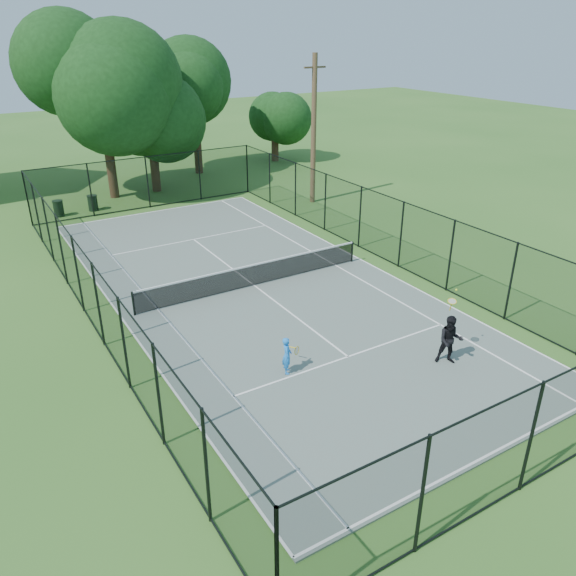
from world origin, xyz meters
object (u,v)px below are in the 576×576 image
tennis_net (254,274)px  player_blue (287,355)px  player_black (450,340)px  trash_bin_left (58,208)px  utility_pole (314,130)px  trash_bin_right (93,203)px

tennis_net → player_blue: bearing=-109.2°
player_blue → player_black: 5.12m
trash_bin_left → player_black: player_black is taller
tennis_net → player_blue: size_ratio=8.35×
player_black → trash_bin_left: bearing=108.4°
player_blue → player_black: bearing=-25.1°
tennis_net → player_black: 8.66m
utility_pole → trash_bin_left: bearing=160.0°
player_black → player_blue: bearing=154.9°
trash_bin_right → player_blue: player_blue is taller
tennis_net → trash_bin_right: tennis_net is taller
utility_pole → trash_bin_right: bearing=156.6°
tennis_net → trash_bin_left: size_ratio=11.04×
utility_pole → tennis_net: bearing=-134.5°
utility_pole → player_blue: size_ratio=6.97×
trash_bin_right → utility_pole: 13.45m
tennis_net → player_black: bearing=-73.2°
trash_bin_left → utility_pole: size_ratio=0.11×
tennis_net → trash_bin_right: size_ratio=11.20×
trash_bin_left → player_black: size_ratio=0.39×
trash_bin_left → utility_pole: utility_pole is taller
trash_bin_right → player_blue: 20.26m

